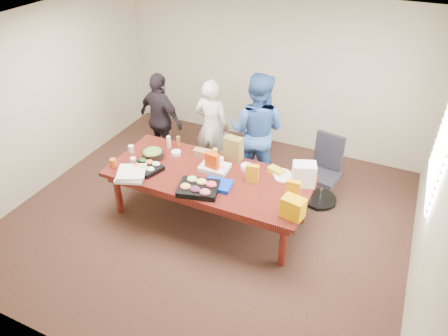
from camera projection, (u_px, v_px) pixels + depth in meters
The scene contains 39 objects.
floor at pixel (210, 217), 6.12m from camera, with size 5.50×5.00×0.02m, color #47301E.
ceiling at pixel (205, 30), 4.60m from camera, with size 5.50×5.00×0.02m, color white.
wall_back at pixel (272, 72), 7.24m from camera, with size 5.50×0.04×2.70m, color beige.
wall_front at pixel (73, 271), 3.47m from camera, with size 5.50×0.04×2.70m, color beige.
wall_left at pixel (46, 99), 6.31m from camera, with size 0.04×5.00×2.70m, color beige.
wall_right at pixel (439, 190), 4.40m from camera, with size 0.04×5.00×2.70m, color beige.
window_panel at pixel (441, 151), 4.78m from camera, with size 0.03×1.40×1.10m, color white.
window_blinds at pixel (438, 150), 4.79m from camera, with size 0.04×1.36×1.00m, color beige.
conference_table at pixel (209, 196), 5.90m from camera, with size 2.80×1.20×0.75m, color #4C1C0F.
office_chair at pixel (323, 174), 6.13m from camera, with size 0.52×0.52×1.03m, color black.
person_center at pixel (212, 127), 6.72m from camera, with size 0.59×0.39×1.61m, color silver.
person_right at pixel (257, 131), 6.35m from camera, with size 0.90×0.70×1.86m, color #2F5599.
person_left at pixel (161, 119), 6.96m from camera, with size 0.94×0.39×1.60m, color black.
veggie_tray at pixel (147, 167), 5.79m from camera, with size 0.41×0.32×0.06m, color black.
fruit_tray at pixel (199, 189), 5.36m from camera, with size 0.51×0.40×0.08m, color black.
sheet_cake at pixel (214, 168), 5.77m from camera, with size 0.39×0.29×0.07m, color white.
salad_bowl at pixel (153, 154), 6.03m from camera, with size 0.32×0.32×0.10m, color black.
chip_bag_blue at pixel (218, 185), 5.45m from camera, with size 0.36×0.27×0.05m, color #0C2FC3.
chip_bag_red at pixel (212, 163), 5.67m from camera, with size 0.20×0.08×0.29m, color #D23805.
chip_bag_yellow at pixel (293, 190), 5.18m from camera, with size 0.18×0.07×0.26m, color #EC9F07.
chip_bag_orange at pixel (252, 174), 5.48m from camera, with size 0.17×0.07×0.26m, color orange.
mayo_jar at pixel (220, 162), 5.83m from camera, with size 0.09×0.09×0.14m, color white.
mustard_bottle at pixel (215, 154), 5.96m from camera, with size 0.06×0.06×0.18m, color yellow.
dressing_bottle at pixel (178, 142), 6.26m from camera, with size 0.06×0.06×0.18m, color brown.
ranch_bottle at pixel (169, 142), 6.25m from camera, with size 0.06×0.06×0.19m, color beige.
banana_bunch at pixel (276, 171), 5.71m from camera, with size 0.21×0.13×0.07m, color gold.
bread_loaf at pixel (203, 154), 6.04m from camera, with size 0.28×0.12×0.11m, color #9E6B44.
kraft_bag at pixel (233, 148), 5.93m from camera, with size 0.27×0.15×0.35m, color brown.
red_cup at pixel (113, 163), 5.82m from camera, with size 0.09×0.09×0.12m, color #D54E1C.
clear_cup_a at pixel (133, 161), 5.87m from camera, with size 0.08×0.08×0.11m, color white.
clear_cup_b at pixel (131, 149), 6.15m from camera, with size 0.08×0.08×0.11m, color white.
pizza_box_lower at pixel (131, 176), 5.64m from camera, with size 0.37×0.37×0.04m, color silver.
pizza_box_upper at pixel (132, 172), 5.63m from camera, with size 0.37×0.37×0.04m, color white.
plate_a at pixel (284, 177), 5.63m from camera, with size 0.26×0.26×0.02m, color white.
plate_b at pixel (282, 174), 5.70m from camera, with size 0.26×0.26×0.02m, color white.
dip_bowl_a at pixel (247, 167), 5.79m from camera, with size 0.16×0.16×0.06m, color white.
dip_bowl_b at pixel (176, 153), 6.10m from camera, with size 0.14×0.14×0.06m, color silver.
grocery_bag_white at pixel (304, 174), 5.42m from camera, with size 0.30×0.21×0.32m, color white.
grocery_bag_yellow at pixel (293, 208), 4.89m from camera, with size 0.26×0.18×0.26m, color #E7A800.
Camera 1 is at (2.15, -4.15, 4.00)m, focal length 33.30 mm.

